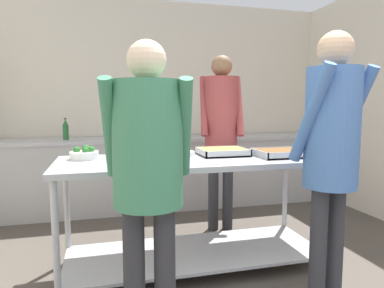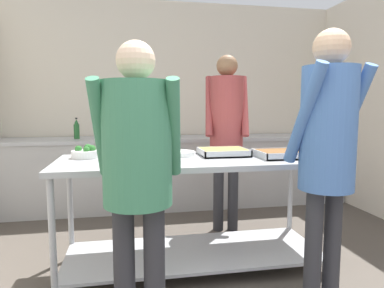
{
  "view_description": "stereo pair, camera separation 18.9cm",
  "coord_description": "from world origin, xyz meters",
  "px_view_note": "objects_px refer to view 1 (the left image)",
  "views": [
    {
      "loc": [
        -0.82,
        -0.82,
        1.28
      ],
      "look_at": [
        -0.14,
        1.79,
        0.98
      ],
      "focal_mm": 32.0,
      "sensor_mm": 36.0,
      "label": 1
    },
    {
      "loc": [
        -0.64,
        -0.86,
        1.28
      ],
      "look_at": [
        -0.14,
        1.79,
        0.98
      ],
      "focal_mm": 32.0,
      "sensor_mm": 36.0,
      "label": 2
    }
  ],
  "objects_px": {
    "water_bottle": "(66,130)",
    "plate_stack": "(179,154)",
    "cook_behind_counter": "(221,123)",
    "serving_tray_roast": "(283,153)",
    "broccoli_bowl": "(84,154)",
    "guest_serving_left": "(331,140)",
    "sauce_pan": "(131,151)",
    "guest_serving_right": "(148,159)",
    "serving_tray_vegetables": "(222,152)"
  },
  "relations": [
    {
      "from": "water_bottle",
      "to": "plate_stack",
      "type": "bearing_deg",
      "value": -57.24
    },
    {
      "from": "cook_behind_counter",
      "to": "serving_tray_roast",
      "type": "bearing_deg",
      "value": -73.91
    },
    {
      "from": "broccoli_bowl",
      "to": "guest_serving_left",
      "type": "relative_size",
      "value": 0.12
    },
    {
      "from": "sauce_pan",
      "to": "plate_stack",
      "type": "bearing_deg",
      "value": -4.1
    },
    {
      "from": "broccoli_bowl",
      "to": "sauce_pan",
      "type": "distance_m",
      "value": 0.35
    },
    {
      "from": "broccoli_bowl",
      "to": "sauce_pan",
      "type": "height_order",
      "value": "broccoli_bowl"
    },
    {
      "from": "broccoli_bowl",
      "to": "water_bottle",
      "type": "distance_m",
      "value": 1.58
    },
    {
      "from": "guest_serving_right",
      "to": "cook_behind_counter",
      "type": "xyz_separation_m",
      "value": [
        0.93,
        1.43,
        0.12
      ]
    },
    {
      "from": "water_bottle",
      "to": "guest_serving_right",
      "type": "bearing_deg",
      "value": -74.83
    },
    {
      "from": "guest_serving_left",
      "to": "guest_serving_right",
      "type": "distance_m",
      "value": 1.11
    },
    {
      "from": "cook_behind_counter",
      "to": "guest_serving_left",
      "type": "bearing_deg",
      "value": -83.14
    },
    {
      "from": "broccoli_bowl",
      "to": "guest_serving_left",
      "type": "height_order",
      "value": "guest_serving_left"
    },
    {
      "from": "broccoli_bowl",
      "to": "serving_tray_vegetables",
      "type": "relative_size",
      "value": 0.55
    },
    {
      "from": "cook_behind_counter",
      "to": "plate_stack",
      "type": "bearing_deg",
      "value": -134.13
    },
    {
      "from": "serving_tray_vegetables",
      "to": "cook_behind_counter",
      "type": "xyz_separation_m",
      "value": [
        0.21,
        0.63,
        0.21
      ]
    },
    {
      "from": "plate_stack",
      "to": "water_bottle",
      "type": "bearing_deg",
      "value": 122.76
    },
    {
      "from": "broccoli_bowl",
      "to": "water_bottle",
      "type": "bearing_deg",
      "value": 100.27
    },
    {
      "from": "broccoli_bowl",
      "to": "guest_serving_right",
      "type": "height_order",
      "value": "guest_serving_right"
    },
    {
      "from": "sauce_pan",
      "to": "serving_tray_vegetables",
      "type": "distance_m",
      "value": 0.74
    },
    {
      "from": "serving_tray_vegetables",
      "to": "water_bottle",
      "type": "xyz_separation_m",
      "value": [
        -1.37,
        1.62,
        0.1
      ]
    },
    {
      "from": "sauce_pan",
      "to": "plate_stack",
      "type": "relative_size",
      "value": 1.63
    },
    {
      "from": "cook_behind_counter",
      "to": "water_bottle",
      "type": "relative_size",
      "value": 7.03
    },
    {
      "from": "serving_tray_vegetables",
      "to": "cook_behind_counter",
      "type": "distance_m",
      "value": 0.7
    },
    {
      "from": "sauce_pan",
      "to": "guest_serving_left",
      "type": "xyz_separation_m",
      "value": [
        1.12,
        -0.93,
        0.15
      ]
    },
    {
      "from": "serving_tray_vegetables",
      "to": "guest_serving_right",
      "type": "xyz_separation_m",
      "value": [
        -0.71,
        -0.8,
        0.09
      ]
    },
    {
      "from": "guest_serving_right",
      "to": "guest_serving_left",
      "type": "bearing_deg",
      "value": -2.98
    },
    {
      "from": "guest_serving_left",
      "to": "sauce_pan",
      "type": "bearing_deg",
      "value": 140.47
    },
    {
      "from": "guest_serving_right",
      "to": "water_bottle",
      "type": "bearing_deg",
      "value": 105.17
    },
    {
      "from": "guest_serving_left",
      "to": "water_bottle",
      "type": "relative_size",
      "value": 6.79
    },
    {
      "from": "broccoli_bowl",
      "to": "serving_tray_roast",
      "type": "bearing_deg",
      "value": -9.21
    },
    {
      "from": "guest_serving_left",
      "to": "guest_serving_right",
      "type": "xyz_separation_m",
      "value": [
        -1.1,
        0.06,
        -0.08
      ]
    },
    {
      "from": "sauce_pan",
      "to": "cook_behind_counter",
      "type": "height_order",
      "value": "cook_behind_counter"
    },
    {
      "from": "water_bottle",
      "to": "guest_serving_left",
      "type": "bearing_deg",
      "value": -54.57
    },
    {
      "from": "serving_tray_roast",
      "to": "guest_serving_left",
      "type": "bearing_deg",
      "value": -94.92
    },
    {
      "from": "plate_stack",
      "to": "cook_behind_counter",
      "type": "bearing_deg",
      "value": 45.87
    },
    {
      "from": "plate_stack",
      "to": "serving_tray_roast",
      "type": "xyz_separation_m",
      "value": [
        0.81,
        -0.23,
        0.01
      ]
    },
    {
      "from": "broccoli_bowl",
      "to": "water_bottle",
      "type": "height_order",
      "value": "water_bottle"
    },
    {
      "from": "broccoli_bowl",
      "to": "cook_behind_counter",
      "type": "xyz_separation_m",
      "value": [
        1.3,
        0.57,
        0.2
      ]
    },
    {
      "from": "guest_serving_right",
      "to": "water_bottle",
      "type": "xyz_separation_m",
      "value": [
        -0.66,
        2.42,
        0.01
      ]
    },
    {
      "from": "plate_stack",
      "to": "broccoli_bowl",
      "type": "bearing_deg",
      "value": 178.74
    },
    {
      "from": "broccoli_bowl",
      "to": "plate_stack",
      "type": "distance_m",
      "value": 0.73
    },
    {
      "from": "cook_behind_counter",
      "to": "guest_serving_right",
      "type": "bearing_deg",
      "value": -122.9
    },
    {
      "from": "broccoli_bowl",
      "to": "serving_tray_roast",
      "type": "relative_size",
      "value": 0.48
    },
    {
      "from": "sauce_pan",
      "to": "plate_stack",
      "type": "height_order",
      "value": "sauce_pan"
    },
    {
      "from": "plate_stack",
      "to": "sauce_pan",
      "type": "bearing_deg",
      "value": 175.9
    },
    {
      "from": "broccoli_bowl",
      "to": "guest_serving_right",
      "type": "relative_size",
      "value": 0.13
    },
    {
      "from": "water_bottle",
      "to": "cook_behind_counter",
      "type": "bearing_deg",
      "value": -31.93
    },
    {
      "from": "broccoli_bowl",
      "to": "water_bottle",
      "type": "relative_size",
      "value": 0.84
    },
    {
      "from": "broccoli_bowl",
      "to": "plate_stack",
      "type": "xyz_separation_m",
      "value": [
        0.73,
        -0.02,
        -0.02
      ]
    },
    {
      "from": "serving_tray_roast",
      "to": "guest_serving_right",
      "type": "distance_m",
      "value": 1.32
    }
  ]
}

